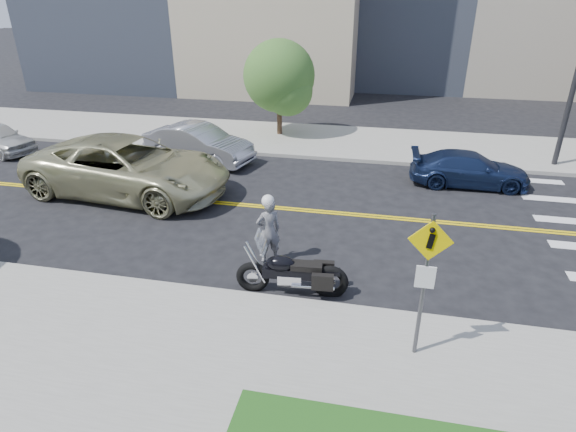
% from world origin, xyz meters
% --- Properties ---
extents(ground_plane, '(120.00, 120.00, 0.00)m').
position_xyz_m(ground_plane, '(0.00, 0.00, 0.00)').
color(ground_plane, black).
rests_on(ground_plane, ground).
extents(sidewalk_near, '(60.00, 5.00, 0.15)m').
position_xyz_m(sidewalk_near, '(0.00, -7.50, 0.07)').
color(sidewalk_near, '#9E9B91').
rests_on(sidewalk_near, ground_plane).
extents(sidewalk_far, '(60.00, 5.00, 0.15)m').
position_xyz_m(sidewalk_far, '(0.00, 7.50, 0.07)').
color(sidewalk_far, '#9E9B91').
rests_on(sidewalk_far, ground_plane).
extents(pedestrian_sign, '(0.78, 0.08, 3.00)m').
position_xyz_m(pedestrian_sign, '(4.20, -6.31, 1.96)').
color(pedestrian_sign, '#4C4C51').
rests_on(pedestrian_sign, sidewalk_near).
extents(motorcyclist, '(0.78, 0.71, 1.91)m').
position_xyz_m(motorcyclist, '(0.53, -3.30, 0.95)').
color(motorcyclist, '#B4B5B9').
rests_on(motorcyclist, ground).
extents(motorcycle, '(2.62, 1.00, 1.56)m').
position_xyz_m(motorcycle, '(1.42, -4.60, 0.78)').
color(motorcycle, black).
rests_on(motorcycle, ground).
extents(suv, '(7.34, 3.95, 1.96)m').
position_xyz_m(suv, '(-5.28, 0.16, 0.98)').
color(suv, tan).
rests_on(suv, ground).
extents(parked_car_silver, '(4.85, 2.71, 1.51)m').
position_xyz_m(parked_car_silver, '(-4.16, 3.84, 0.76)').
color(parked_car_silver, '#A5A6AC').
rests_on(parked_car_silver, ground).
extents(parked_car_blue, '(4.22, 1.81, 1.21)m').
position_xyz_m(parked_car_blue, '(6.37, 3.39, 0.61)').
color(parked_car_blue, '#19284D').
rests_on(parked_car_blue, ground).
extents(tree_far_a, '(3.28, 3.28, 4.48)m').
position_xyz_m(tree_far_a, '(-1.70, 8.00, 2.84)').
color(tree_far_a, '#382619').
rests_on(tree_far_a, ground).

